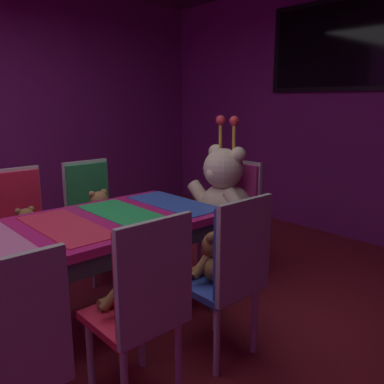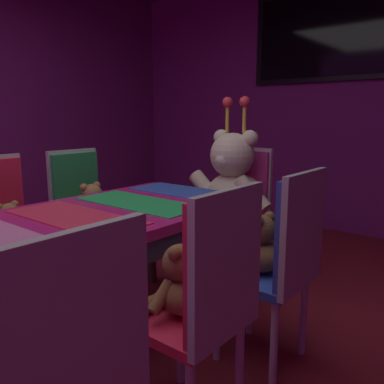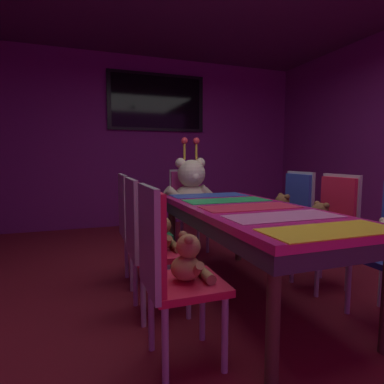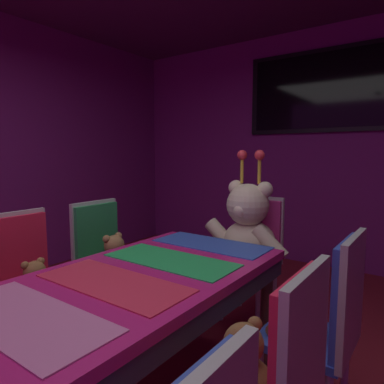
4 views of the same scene
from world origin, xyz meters
name	(u,v)px [view 2 (image 2 of 4)]	position (x,y,z in m)	size (l,w,h in m)	color
ground_plane	(83,355)	(0.00, 0.00, 0.00)	(7.90, 7.90, 0.00)	maroon
wall_back	(327,100)	(0.00, 3.20, 1.40)	(5.20, 0.12, 2.80)	#721E72
banquet_table	(76,235)	(0.00, 0.00, 0.65)	(0.90, 2.02, 0.75)	#C61E72
teddy_left_1	(10,226)	(-0.70, 0.02, 0.57)	(0.21, 0.27, 0.26)	olive
chair_left_2	(81,203)	(-0.83, 0.62, 0.60)	(0.42, 0.41, 0.98)	#268C4C
teddy_left_2	(93,207)	(-0.68, 0.62, 0.59)	(0.25, 0.32, 0.30)	#9E7247
chair_right_0	(64,376)	(0.83, -0.62, 0.60)	(0.42, 0.41, 0.98)	#2D47B2
teddy_right_0	(34,364)	(0.69, -0.62, 0.57)	(0.21, 0.27, 0.26)	beige
chair_right_1	(210,290)	(0.82, 0.00, 0.60)	(0.42, 0.41, 0.98)	red
teddy_right_1	(180,283)	(0.68, 0.00, 0.58)	(0.24, 0.31, 0.29)	brown
chair_right_2	(286,252)	(0.85, 0.57, 0.60)	(0.42, 0.41, 0.98)	#2D47B2
teddy_right_2	(259,247)	(0.70, 0.57, 0.59)	(0.25, 0.32, 0.30)	brown
throne_chair	(243,197)	(0.00, 1.54, 0.60)	(0.41, 0.42, 0.98)	#CC338C
king_teddy_bear	(231,181)	(0.00, 1.37, 0.75)	(0.71, 0.55, 0.91)	beige
wall_tv	(328,34)	(0.00, 3.11, 2.05)	(1.62, 0.06, 0.94)	black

